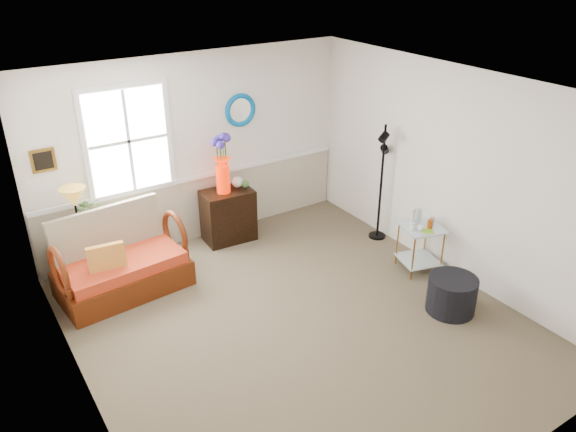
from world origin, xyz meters
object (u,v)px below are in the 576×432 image
lamp_stand (85,254)px  floor_lamp (381,183)px  side_table (419,248)px  cabinet (228,215)px  loveseat (120,255)px  ottoman (452,295)px

lamp_stand → floor_lamp: size_ratio=0.41×
lamp_stand → side_table: bearing=-30.4°
cabinet → side_table: size_ratio=1.21×
loveseat → cabinet: bearing=10.3°
floor_lamp → loveseat: bearing=160.7°
loveseat → cabinet: loveseat is taller
cabinet → floor_lamp: (1.82, -1.11, 0.46)m
side_table → floor_lamp: bearing=81.1°
cabinet → ottoman: (1.33, -2.93, -0.16)m
ottoman → loveseat: bearing=140.7°
side_table → floor_lamp: size_ratio=0.37×
side_table → cabinet: bearing=128.9°
lamp_stand → side_table: 4.22m
cabinet → ottoman: size_ratio=1.34×
loveseat → lamp_stand: (-0.29, 0.53, -0.15)m
cabinet → side_table: bearing=-46.9°
loveseat → side_table: 3.72m
side_table → ottoman: 0.93m
floor_lamp → side_table: bearing=-107.8°
lamp_stand → ottoman: size_ratio=1.22×
lamp_stand → ottoman: bearing=-42.3°
cabinet → floor_lamp: size_ratio=0.45×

